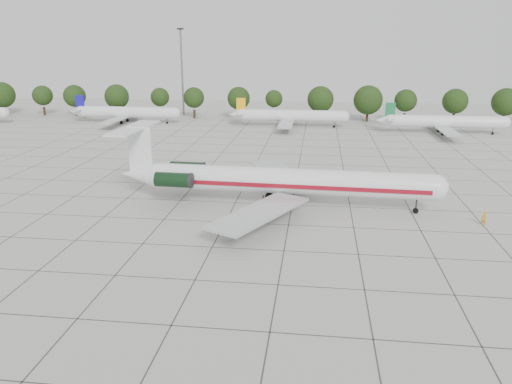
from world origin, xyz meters
TOP-DOWN VIEW (x-y plane):
  - ground at (0.00, 0.00)m, footprint 260.00×260.00m
  - apron_joints at (0.00, 15.00)m, footprint 170.00×170.00m
  - main_airliner at (5.11, 7.21)m, footprint 45.05×35.37m
  - ground_crew at (32.02, 2.95)m, footprint 0.70×0.54m
  - bg_airliner_b at (-41.33, 74.16)m, footprint 28.24×27.20m
  - bg_airliner_c at (4.04, 73.22)m, footprint 28.24×27.20m
  - bg_airliner_d at (41.98, 67.78)m, footprint 28.24×27.20m
  - tree_line at (-11.68, 85.00)m, footprint 249.86×8.44m
  - floodlight_mast at (-30.00, 92.00)m, footprint 1.60×1.60m

SIDE VIEW (x-z plane):
  - ground at x=0.00m, z-range 0.00..0.00m
  - apron_joints at x=0.00m, z-range 0.00..0.02m
  - ground_crew at x=32.02m, z-range 0.00..1.73m
  - bg_airliner_b at x=-41.33m, z-range -0.79..6.61m
  - bg_airliner_c at x=4.04m, z-range -0.79..6.61m
  - bg_airliner_d at x=41.98m, z-range -0.79..6.61m
  - main_airliner at x=5.11m, z-range -1.55..9.00m
  - tree_line at x=-11.68m, z-range 0.87..11.09m
  - floodlight_mast at x=-30.00m, z-range 1.56..27.01m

